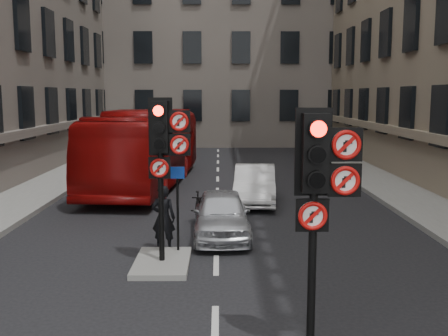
{
  "coord_description": "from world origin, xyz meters",
  "views": [
    {
      "loc": [
        0.07,
        -6.22,
        3.75
      ],
      "look_at": [
        0.15,
        2.01,
        2.6
      ],
      "focal_mm": 42.0,
      "sensor_mm": 36.0,
      "label": 1
    }
  ],
  "objects_px": {
    "motorcyclist": "(163,218)",
    "info_sign": "(178,197)",
    "car_pink": "(139,177)",
    "motorcycle": "(199,209)",
    "signal_far": "(164,144)",
    "car_silver": "(222,214)",
    "signal_near": "(320,179)",
    "bus_red": "(147,148)",
    "car_white": "(255,184)"
  },
  "relations": [
    {
      "from": "motorcyclist",
      "to": "info_sign",
      "type": "distance_m",
      "value": 0.83
    },
    {
      "from": "car_pink",
      "to": "motorcycle",
      "type": "relative_size",
      "value": 2.66
    },
    {
      "from": "signal_far",
      "to": "car_silver",
      "type": "bearing_deg",
      "value": 62.1
    },
    {
      "from": "signal_near",
      "to": "signal_far",
      "type": "relative_size",
      "value": 1.0
    },
    {
      "from": "signal_far",
      "to": "motorcyclist",
      "type": "distance_m",
      "value": 2.23
    },
    {
      "from": "car_silver",
      "to": "motorcyclist",
      "type": "distance_m",
      "value": 1.86
    },
    {
      "from": "bus_red",
      "to": "motorcycle",
      "type": "relative_size",
      "value": 6.96
    },
    {
      "from": "car_silver",
      "to": "car_pink",
      "type": "height_order",
      "value": "car_pink"
    },
    {
      "from": "car_white",
      "to": "motorcyclist",
      "type": "bearing_deg",
      "value": -110.49
    },
    {
      "from": "motorcycle",
      "to": "motorcyclist",
      "type": "height_order",
      "value": "motorcyclist"
    },
    {
      "from": "signal_far",
      "to": "info_sign",
      "type": "relative_size",
      "value": 1.8
    },
    {
      "from": "signal_far",
      "to": "bus_red",
      "type": "bearing_deg",
      "value": 99.81
    },
    {
      "from": "signal_far",
      "to": "car_pink",
      "type": "height_order",
      "value": "signal_far"
    },
    {
      "from": "info_sign",
      "to": "bus_red",
      "type": "bearing_deg",
      "value": 101.02
    },
    {
      "from": "car_silver",
      "to": "car_white",
      "type": "xyz_separation_m",
      "value": [
        1.18,
        4.43,
        0.03
      ]
    },
    {
      "from": "signal_far",
      "to": "motorcyclist",
      "type": "height_order",
      "value": "signal_far"
    },
    {
      "from": "signal_far",
      "to": "info_sign",
      "type": "height_order",
      "value": "signal_far"
    },
    {
      "from": "car_pink",
      "to": "bus_red",
      "type": "relative_size",
      "value": 0.38
    },
    {
      "from": "car_white",
      "to": "info_sign",
      "type": "xyz_separation_m",
      "value": [
        -2.21,
        -6.04,
        0.75
      ]
    },
    {
      "from": "signal_near",
      "to": "bus_red",
      "type": "xyz_separation_m",
      "value": [
        -4.41,
        14.46,
        -1.01
      ]
    },
    {
      "from": "signal_near",
      "to": "info_sign",
      "type": "bearing_deg",
      "value": 116.72
    },
    {
      "from": "motorcyclist",
      "to": "car_pink",
      "type": "bearing_deg",
      "value": -70.26
    },
    {
      "from": "bus_red",
      "to": "info_sign",
      "type": "height_order",
      "value": "bus_red"
    },
    {
      "from": "car_silver",
      "to": "bus_red",
      "type": "distance_m",
      "value": 8.72
    },
    {
      "from": "bus_red",
      "to": "motorcyclist",
      "type": "xyz_separation_m",
      "value": [
        1.64,
        -9.3,
        -0.77
      ]
    },
    {
      "from": "signal_near",
      "to": "info_sign",
      "type": "xyz_separation_m",
      "value": [
        -2.39,
        4.74,
        -1.18
      ]
    },
    {
      "from": "signal_near",
      "to": "signal_far",
      "type": "distance_m",
      "value": 4.77
    },
    {
      "from": "car_silver",
      "to": "car_pink",
      "type": "xyz_separation_m",
      "value": [
        -3.13,
        6.31,
        0.01
      ]
    },
    {
      "from": "signal_near",
      "to": "car_silver",
      "type": "bearing_deg",
      "value": 102.05
    },
    {
      "from": "car_pink",
      "to": "motorcycle",
      "type": "distance_m",
      "value": 5.7
    },
    {
      "from": "signal_near",
      "to": "car_pink",
      "type": "xyz_separation_m",
      "value": [
        -4.48,
        12.66,
        -1.96
      ]
    },
    {
      "from": "car_white",
      "to": "motorcycle",
      "type": "relative_size",
      "value": 2.43
    },
    {
      "from": "signal_near",
      "to": "car_silver",
      "type": "distance_m",
      "value": 6.78
    },
    {
      "from": "car_silver",
      "to": "car_white",
      "type": "height_order",
      "value": "car_white"
    },
    {
      "from": "signal_near",
      "to": "motorcycle",
      "type": "distance_m",
      "value": 8.07
    },
    {
      "from": "signal_far",
      "to": "signal_near",
      "type": "bearing_deg",
      "value": -56.98
    },
    {
      "from": "car_pink",
      "to": "motorcyclist",
      "type": "height_order",
      "value": "motorcyclist"
    },
    {
      "from": "car_white",
      "to": "bus_red",
      "type": "xyz_separation_m",
      "value": [
        -4.23,
        3.68,
        0.92
      ]
    },
    {
      "from": "car_pink",
      "to": "info_sign",
      "type": "bearing_deg",
      "value": -81.05
    },
    {
      "from": "signal_far",
      "to": "car_silver",
      "type": "relative_size",
      "value": 0.99
    },
    {
      "from": "bus_red",
      "to": "motorcyclist",
      "type": "height_order",
      "value": "bus_red"
    },
    {
      "from": "bus_red",
      "to": "info_sign",
      "type": "bearing_deg",
      "value": -73.37
    },
    {
      "from": "car_white",
      "to": "motorcycle",
      "type": "xyz_separation_m",
      "value": [
        -1.83,
        -3.25,
        -0.16
      ]
    },
    {
      "from": "car_silver",
      "to": "car_white",
      "type": "bearing_deg",
      "value": 73.88
    },
    {
      "from": "signal_near",
      "to": "car_white",
      "type": "xyz_separation_m",
      "value": [
        -0.17,
        10.78,
        -1.93
      ]
    },
    {
      "from": "car_pink",
      "to": "bus_red",
      "type": "height_order",
      "value": "bus_red"
    },
    {
      "from": "signal_near",
      "to": "signal_far",
      "type": "xyz_separation_m",
      "value": [
        -2.6,
        4.0,
        0.12
      ]
    },
    {
      "from": "car_white",
      "to": "motorcycle",
      "type": "bearing_deg",
      "value": -115.06
    },
    {
      "from": "motorcyclist",
      "to": "motorcycle",
      "type": "bearing_deg",
      "value": -101.01
    },
    {
      "from": "signal_near",
      "to": "info_sign",
      "type": "distance_m",
      "value": 5.44
    }
  ]
}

